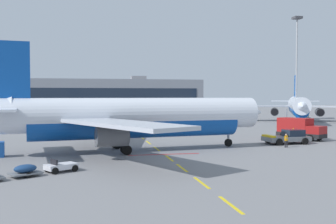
# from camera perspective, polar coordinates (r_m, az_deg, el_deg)

# --- Properties ---
(ground) EXTENTS (400.00, 400.00, 0.00)m
(ground) POSITION_cam_1_polar(r_m,az_deg,el_deg) (68.24, 14.91, -3.18)
(ground) COLOR slate
(apron_paint_markings) EXTENTS (8.00, 95.59, 0.01)m
(apron_paint_markings) POSITION_cam_1_polar(r_m,az_deg,el_deg) (58.83, -3.37, -3.97)
(apron_paint_markings) COLOR yellow
(apron_paint_markings) RESTS_ON ground
(airliner_foreground) EXTENTS (34.80, 34.31, 12.20)m
(airliner_foreground) POSITION_cam_1_polar(r_m,az_deg,el_deg) (46.56, -5.07, -0.75)
(airliner_foreground) COLOR silver
(airliner_foreground) RESTS_ON ground
(pushback_tug) EXTENTS (6.19, 3.55, 2.08)m
(pushback_tug) POSITION_cam_1_polar(r_m,az_deg,el_deg) (56.03, 16.74, -3.45)
(pushback_tug) COLOR slate
(pushback_tug) RESTS_ON ground
(airliner_mid_left) EXTENTS (31.48, 33.17, 12.14)m
(airliner_mid_left) POSITION_cam_1_polar(r_m,az_deg,el_deg) (102.92, 18.05, 0.80)
(airliner_mid_left) COLOR silver
(airliner_mid_left) RESTS_ON ground
(catering_truck) EXTENTS (5.43, 7.30, 3.14)m
(catering_truck) POSITION_cam_1_polar(r_m,az_deg,el_deg) (62.01, 18.28, -2.23)
(catering_truck) COLOR black
(catering_truck) RESTS_ON ground
(baggage_train) EXTENTS (10.69, 7.24, 1.14)m
(baggage_train) POSITION_cam_1_polar(r_m,az_deg,el_deg) (33.40, -22.06, -8.01)
(baggage_train) COLOR silver
(baggage_train) RESTS_ON ground
(ground_crew_worker) EXTENTS (0.62, 0.48, 1.71)m
(ground_crew_worker) POSITION_cam_1_polar(r_m,az_deg,el_deg) (51.95, 16.53, -3.81)
(ground_crew_worker) COLOR #232328
(ground_crew_worker) RESTS_ON ground
(apron_light_mast_far) EXTENTS (1.80, 1.80, 23.99)m
(apron_light_mast_far) POSITION_cam_1_polar(r_m,az_deg,el_deg) (93.87, 17.90, 7.42)
(apron_light_mast_far) COLOR slate
(apron_light_mast_far) RESTS_ON ground
(terminal_satellite) EXTENTS (71.25, 18.97, 14.57)m
(terminal_satellite) POSITION_cam_1_polar(r_m,az_deg,el_deg) (163.18, -7.96, 2.30)
(terminal_satellite) COLOR gray
(terminal_satellite) RESTS_ON ground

